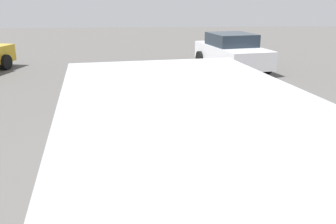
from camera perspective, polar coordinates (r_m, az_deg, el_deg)
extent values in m
plane|color=#514F4C|center=(6.90, 2.50, -7.07)|extent=(60.00, 60.00, 0.00)
cube|color=#D8BC7F|center=(6.68, 2.57, -2.55)|extent=(4.54, 2.18, 0.63)
cube|color=#1E2833|center=(6.64, 2.58, 2.16)|extent=(2.20, 1.85, 0.43)
cylinder|color=black|center=(5.67, 12.89, -9.89)|extent=(0.64, 0.27, 0.62)
cylinder|color=black|center=(5.57, -6.76, -10.08)|extent=(0.64, 0.27, 0.62)
cylinder|color=black|center=(8.15, 8.78, -0.95)|extent=(0.64, 0.27, 0.62)
cylinder|color=black|center=(8.08, -4.60, -0.96)|extent=(0.64, 0.27, 0.62)
ellipsoid|color=black|center=(5.57, 12.85, -7.14)|extent=(0.16, 0.03, 0.14)
ellipsoid|color=black|center=(5.85, -6.18, -4.54)|extent=(0.16, 0.03, 0.14)
ellipsoid|color=black|center=(5.49, -6.61, -6.30)|extent=(0.12, 0.03, 0.14)
ellipsoid|color=black|center=(6.39, -5.67, -4.70)|extent=(0.14, 0.03, 0.13)
ellipsoid|color=black|center=(6.19, 11.47, -3.06)|extent=(0.19, 0.03, 0.12)
ellipsoid|color=black|center=(7.72, -4.68, 0.24)|extent=(0.13, 0.03, 0.09)
ellipsoid|color=black|center=(6.51, 10.89, -2.61)|extent=(0.13, 0.03, 0.10)
ellipsoid|color=black|center=(7.82, -4.63, 0.60)|extent=(0.14, 0.03, 0.13)
ellipsoid|color=black|center=(5.44, -6.69, -8.06)|extent=(0.19, 0.03, 0.16)
ellipsoid|color=black|center=(7.01, -5.16, -2.57)|extent=(0.13, 0.03, 0.13)
ellipsoid|color=black|center=(8.39, 8.40, 2.28)|extent=(0.11, 0.03, 0.09)
ellipsoid|color=black|center=(5.51, -6.60, -7.14)|extent=(0.12, 0.03, 0.12)
sphere|color=orange|center=(4.96, 0.42, -5.43)|extent=(0.10, 0.10, 0.10)
cylinder|color=black|center=(5.33, 9.62, -3.85)|extent=(0.07, 0.07, 0.12)
cone|color=gray|center=(4.75, 3.02, -6.66)|extent=(0.11, 0.11, 0.08)
sphere|color=#A87A38|center=(4.83, 5.50, -6.21)|extent=(0.09, 0.09, 0.09)
sphere|color=#A87A38|center=(5.37, -4.19, -3.81)|extent=(0.06, 0.06, 0.06)
sphere|color=orange|center=(5.39, 0.02, -3.64)|extent=(0.07, 0.07, 0.07)
cylinder|color=gray|center=(5.12, -1.86, -4.65)|extent=(0.11, 0.11, 0.10)
cylinder|color=#A87A38|center=(6.16, -0.14, 3.54)|extent=(0.07, 0.07, 0.11)
cone|color=silver|center=(6.07, 6.45, 2.99)|extent=(0.07, 0.07, 0.07)
cone|color=#51381E|center=(6.03, 8.43, 2.79)|extent=(0.08, 0.08, 0.07)
cone|color=#51381E|center=(6.56, -0.14, 4.40)|extent=(0.07, 0.07, 0.10)
cylinder|color=#A87A38|center=(7.35, 3.22, 5.68)|extent=(0.07, 0.07, 0.06)
cone|color=beige|center=(6.05, 7.69, 3.91)|extent=(0.25, 0.25, 0.28)
cone|color=beige|center=(5.99, -2.00, 3.94)|extent=(0.25, 0.25, 0.28)
cylinder|color=black|center=(4.62, 13.35, -16.09)|extent=(0.75, 0.33, 0.72)
cube|color=silver|center=(15.25, 10.01, 8.92)|extent=(4.31, 2.51, 0.70)
cube|color=#1E2833|center=(15.27, 9.96, 11.21)|extent=(2.13, 1.94, 0.50)
cylinder|color=black|center=(14.63, 15.26, 6.98)|extent=(0.64, 0.34, 0.61)
cylinder|color=black|center=(13.81, 8.79, 6.78)|extent=(0.64, 0.34, 0.61)
cylinder|color=black|center=(16.80, 10.91, 8.62)|extent=(0.64, 0.34, 0.61)
cylinder|color=black|center=(16.08, 5.11, 8.47)|extent=(0.64, 0.34, 0.61)
cylinder|color=black|center=(16.41, -24.23, 7.19)|extent=(0.66, 0.37, 0.62)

